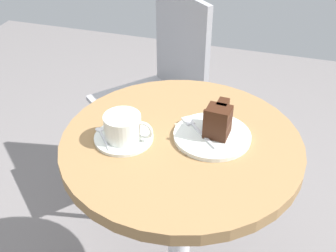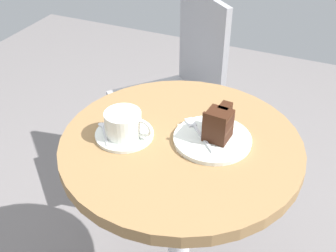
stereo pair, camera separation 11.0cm
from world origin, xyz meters
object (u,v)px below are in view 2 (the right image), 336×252
at_px(cafe_chair, 182,84).
at_px(teaspoon, 104,130).
at_px(napkin, 200,139).
at_px(cake_plate, 212,139).
at_px(saucer, 124,134).
at_px(coffee_cup, 124,123).
at_px(fork, 198,131).
at_px(cake_slice, 219,124).

bearing_deg(cafe_chair, teaspoon, -45.11).
height_order(napkin, cafe_chair, cafe_chair).
relative_size(cake_plate, cafe_chair, 0.23).
bearing_deg(cake_plate, saucer, -161.86).
xyz_separation_m(cake_plate, napkin, (-0.03, -0.01, -0.00)).
bearing_deg(cake_plate, teaspoon, -162.36).
bearing_deg(coffee_cup, fork, 25.88).
distance_m(cake_plate, cafe_chair, 0.69).
bearing_deg(cake_plate, fork, 168.81).
xyz_separation_m(coffee_cup, teaspoon, (-0.06, -0.01, -0.03)).
height_order(cake_plate, napkin, cake_plate).
xyz_separation_m(saucer, cafe_chair, (-0.09, 0.65, -0.20)).
height_order(cake_plate, cafe_chair, cafe_chair).
bearing_deg(cafe_chair, cake_plate, -19.35).
relative_size(saucer, fork, 1.29).
xyz_separation_m(coffee_cup, cake_plate, (0.22, 0.08, -0.04)).
bearing_deg(teaspoon, cake_slice, -111.46).
bearing_deg(teaspoon, cafe_chair, -36.59).
relative_size(coffee_cup, cake_plate, 0.64).
height_order(saucer, fork, fork).
height_order(saucer, coffee_cup, coffee_cup).
height_order(cake_slice, fork, cake_slice).
distance_m(cake_slice, cafe_chair, 0.70).
distance_m(cake_slice, fork, 0.07).
bearing_deg(fork, cake_plate, -144.95).
relative_size(saucer, cake_plate, 0.76).
distance_m(fork, napkin, 0.03).
distance_m(saucer, fork, 0.20).
xyz_separation_m(napkin, cafe_chair, (-0.29, 0.58, -0.20)).
distance_m(cake_plate, cake_slice, 0.05).
distance_m(teaspoon, fork, 0.25).
xyz_separation_m(cake_plate, fork, (-0.05, 0.01, 0.01)).
height_order(coffee_cup, napkin, coffee_cup).
bearing_deg(napkin, cake_plate, 16.86).
bearing_deg(napkin, coffee_cup, -160.59).
xyz_separation_m(teaspoon, fork, (0.23, 0.10, 0.00)).
xyz_separation_m(saucer, napkin, (0.19, 0.06, -0.00)).
relative_size(cake_slice, napkin, 0.57).
xyz_separation_m(saucer, teaspoon, (-0.06, -0.02, 0.01)).
distance_m(fork, cafe_chair, 0.66).
xyz_separation_m(coffee_cup, cake_slice, (0.23, 0.09, 0.01)).
bearing_deg(saucer, napkin, 18.34).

